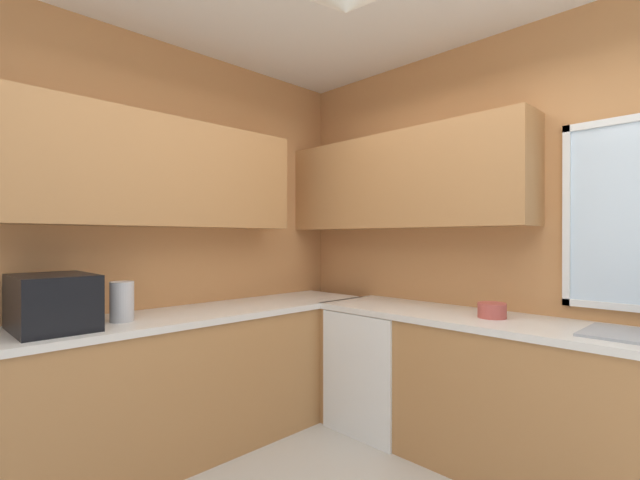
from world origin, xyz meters
name	(u,v)px	position (x,y,z in m)	size (l,w,h in m)	color
room_shell	(315,154)	(-0.74, 0.55, 1.88)	(3.68, 3.38, 2.80)	#C6844C
counter_run_left	(172,385)	(-1.47, 0.00, 0.45)	(0.65, 2.99, 0.89)	#AD7542
counter_run_back	(528,401)	(0.21, 1.32, 0.45)	(2.77, 0.65, 0.89)	#AD7542
dishwasher	(381,368)	(-0.81, 1.29, 0.42)	(0.60, 0.60, 0.85)	white
microwave	(52,302)	(-1.47, -0.66, 1.04)	(0.48, 0.36, 0.29)	black
kettle	(122,301)	(-1.45, -0.32, 1.01)	(0.13, 0.13, 0.23)	#B7B7BC
bowl	(492,310)	(0.00, 1.32, 0.94)	(0.17, 0.17, 0.09)	#B74C42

